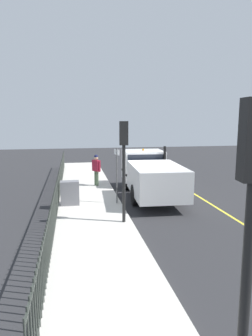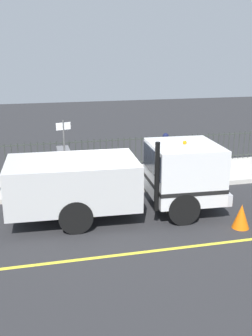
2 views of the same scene
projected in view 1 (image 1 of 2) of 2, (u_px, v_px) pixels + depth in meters
name	position (u px, v px, depth m)	size (l,w,h in m)	color
ground_plane	(150.00, 200.00, 14.97)	(53.60, 53.60, 0.00)	#2B2B2D
sidewalk_slab	(88.00, 201.00, 14.43)	(2.95, 24.36, 0.17)	beige
lane_marking	(199.00, 197.00, 15.42)	(0.12, 21.93, 0.01)	yellow
work_truck	(149.00, 172.00, 15.64)	(2.55, 6.65, 2.50)	white
worker_standing	(96.00, 167.00, 17.16)	(0.47, 0.56, 1.78)	maroon
iron_fence	(59.00, 187.00, 14.08)	(0.04, 20.75, 1.25)	#2D332D
traffic_light_near	(124.00, 151.00, 10.82)	(0.31, 0.22, 3.71)	black
traffic_light_mid	(251.00, 211.00, 3.17)	(0.32, 0.25, 4.02)	black
utility_cabinet	(70.00, 193.00, 13.41)	(0.82, 0.48, 1.07)	slate
traffic_cone	(164.00, 177.00, 18.89)	(0.50, 0.50, 0.71)	orange
street_sign	(117.00, 169.00, 13.50)	(0.17, 0.49, 2.53)	#4C4C4C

